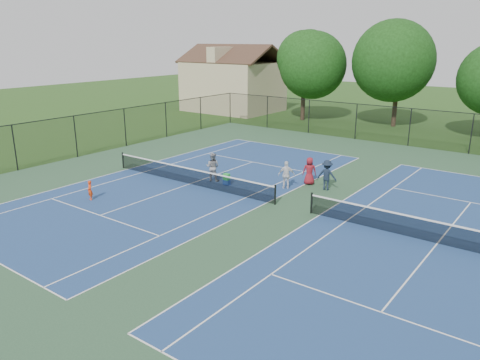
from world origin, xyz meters
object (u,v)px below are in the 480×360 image
Objects in this scene: tree_back_a at (305,61)px; bystander_a at (286,175)px; instructor at (213,167)px; ball_crate at (227,182)px; bystander_b at (327,175)px; tree_back_b at (400,57)px; ball_hopper at (227,177)px; bystander_c at (309,171)px; clapboard_house at (233,84)px; child_player at (90,190)px.

bystander_a is at bearing -62.74° from tree_back_a.
instructor is 4.56× the size of ball_crate.
tree_back_a is 24.50m from bystander_b.
tree_back_a is at bearing -65.21° from bystander_b.
bystander_b is at bearing -79.93° from tree_back_b.
bystander_a is at bearing 25.42° from ball_hopper.
bystander_c is at bearing -83.09° from tree_back_b.
bystander_c is 4.86m from ball_hopper.
child_player is (13.67, -30.23, -2.56)m from clapboard_house.
instructor is (6.66, -22.66, -5.17)m from tree_back_a.
clapboard_house is at bearing -176.99° from tree_back_b.
tree_back_b is 19.35m from clapboard_house.
tree_back_b is 26.46× the size of ball_crate.
tree_back_b is 22.73m from bystander_c.
tree_back_a is at bearing -92.30° from instructor.
instructor is (-2.34, -24.66, -5.73)m from tree_back_b.
tree_back_b is at bearing -87.82° from bystander_b.
bystander_b reaches higher than ball_crate.
tree_back_b reaches higher than bystander_a.
bystander_b is at bearing 27.54° from ball_crate.
bystander_b is at bearing -57.32° from tree_back_a.
bystander_a is 2.27m from bystander_b.
ball_crate is 1.05× the size of ball_hopper.
clapboard_house is at bearing 174.29° from tree_back_a.
tree_back_b is at bearing 87.31° from ball_hopper.
instructor is 1.24m from ball_hopper.
bystander_c is (2.64, -21.82, -5.78)m from tree_back_b.
ball_crate is (7.83, -22.82, -5.88)m from tree_back_a.
tree_back_a reaches higher than clapboard_house.
tree_back_b is at bearing -119.89° from bystander_a.
child_player is at bearing -123.02° from ball_hopper.
tree_back_a reaches higher than ball_crate.
tree_back_b reaches higher than bystander_b.
ball_hopper is (1.18, -0.16, -0.37)m from instructor.
ball_hopper is (-3.81, -3.00, -0.32)m from bystander_c.
tree_back_b is 6.17× the size of bystander_c.
tree_back_b reaches higher than clapboard_house.
bystander_a is (10.99, -21.32, -5.23)m from tree_back_a.
clapboard_house is at bearing -81.53° from bystander_a.
ball_crate is at bearing -53.18° from clapboard_house.
clapboard_house reaches higher than ball_hopper.
child_player is 0.65× the size of bystander_c.
ball_crate is (-3.15, -1.50, -0.65)m from bystander_a.
instructor is at bearing -54.85° from clapboard_house.
tree_back_b is (9.00, 2.00, 0.56)m from tree_back_a.
bystander_a is at bearing 22.90° from bystander_b.
tree_back_a reaches higher than bystander_b.
tree_back_a is at bearing 108.95° from ball_hopper.
instructor is 6.76m from bystander_b.
child_player is 2.92× the size of ball_hopper.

